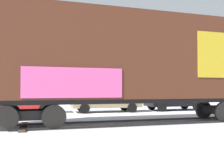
# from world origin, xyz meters

# --- Properties ---
(ground_plane) EXTENTS (260.00, 260.00, 0.00)m
(ground_plane) POSITION_xyz_m (0.00, 0.00, 0.00)
(ground_plane) COLOR silver
(track) EXTENTS (59.96, 5.64, 0.08)m
(track) POSITION_xyz_m (-2.07, -0.07, 0.04)
(track) COLOR #4C4742
(track) RESTS_ON ground_plane
(freight_car) EXTENTS (13.38, 3.62, 4.93)m
(freight_car) POSITION_xyz_m (-0.98, -0.00, 2.81)
(freight_car) COLOR #472316
(freight_car) RESTS_ON ground_plane
(flagpole) EXTENTS (1.07, 1.05, 8.48)m
(flagpole) POSITION_xyz_m (1.09, 10.48, 5.39)
(flagpole) COLOR silver
(flagpole) RESTS_ON ground_plane
(hillside) EXTENTS (152.38, 31.28, 14.72)m
(hillside) POSITION_xyz_m (-0.00, 75.34, 4.89)
(hillside) COLOR slate
(hillside) RESTS_ON ground_plane
(parked_car_red) EXTENTS (4.70, 1.98, 1.67)m
(parked_car_red) POSITION_xyz_m (-6.99, 6.37, 0.86)
(parked_car_red) COLOR #B21E1E
(parked_car_red) RESTS_ON ground_plane
(parked_car_tan) EXTENTS (4.67, 2.02, 1.58)m
(parked_car_tan) POSITION_xyz_m (-1.38, 6.05, 0.80)
(parked_car_tan) COLOR #9E8966
(parked_car_tan) RESTS_ON ground_plane
(parked_car_black) EXTENTS (4.19, 2.09, 1.69)m
(parked_car_black) POSITION_xyz_m (3.75, 6.42, 0.83)
(parked_car_black) COLOR black
(parked_car_black) RESTS_ON ground_plane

